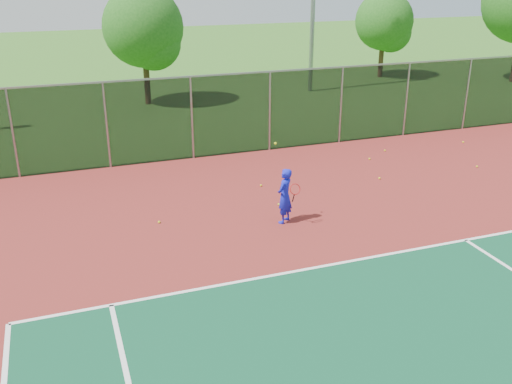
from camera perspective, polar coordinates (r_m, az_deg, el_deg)
ground at (r=12.65m, az=21.64°, el=-11.72°), size 120.00×120.00×0.00m
court_apron at (r=13.94m, az=16.36°, el=-7.68°), size 30.00×20.00×0.02m
fence_back at (r=21.65m, az=1.37°, el=8.16°), size 30.00×0.06×3.03m
tennis_player at (r=15.55m, az=2.89°, el=-0.38°), size 0.67×0.74×2.30m
practice_ball_0 at (r=22.40m, az=12.76°, el=4.08°), size 0.07×0.07×0.07m
practice_ball_1 at (r=24.36m, az=20.01°, el=4.71°), size 0.07×0.07×0.07m
practice_ball_2 at (r=15.97m, az=-9.66°, el=-2.98°), size 0.07×0.07×0.07m
practice_ball_4 at (r=19.40m, az=12.25°, el=1.36°), size 0.07×0.07×0.07m
practice_ball_5 at (r=18.33m, az=0.50°, el=0.66°), size 0.07×0.07×0.07m
practice_ball_6 at (r=21.29m, az=11.29°, el=3.27°), size 0.07×0.07×0.07m
practice_ball_7 at (r=16.90m, az=2.29°, el=-1.25°), size 0.07×0.07×0.07m
practice_ball_8 at (r=21.53m, az=21.22°, el=2.40°), size 0.07×0.07×0.07m
tree_back_left at (r=29.54m, az=-10.99°, el=15.55°), size 3.96×3.96×5.82m
tree_back_mid at (r=37.52m, az=12.86°, el=16.08°), size 3.55×3.55×5.22m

